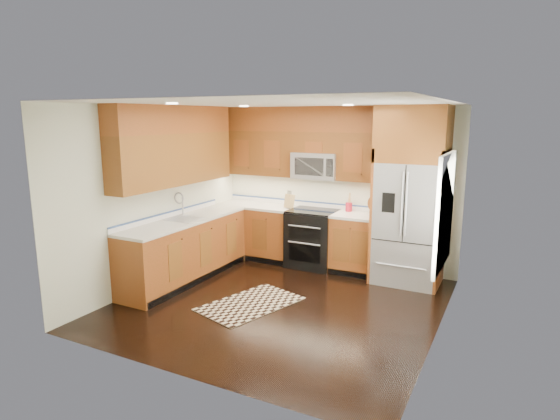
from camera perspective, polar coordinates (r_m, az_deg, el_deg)
The scene contains 16 objects.
ground at distance 6.34m, azimuth -0.06°, elevation -11.33°, with size 4.00×4.00×0.00m, color black.
wall_back at distance 7.76m, azimuth 6.72°, elevation 2.80°, with size 4.00×0.02×2.60m, color silver.
wall_left at distance 7.09m, azimuth -14.60°, elevation 1.70°, with size 0.02×4.00×2.60m, color silver.
wall_right at distance 5.36m, azimuth 19.29°, elevation -1.60°, with size 0.02×4.00×2.60m, color silver.
window at distance 5.54m, azimuth 19.43°, elevation -0.15°, with size 0.04×1.10×1.30m.
base_cabinets at distance 7.51m, azimuth -5.29°, elevation -4.09°, with size 2.85×3.00×0.90m.
countertop at distance 7.42m, azimuth -3.95°, elevation -0.52°, with size 2.86×3.01×0.04m.
upper_cabinets at distance 7.37m, azimuth -4.19°, elevation 8.06°, with size 2.85×3.00×1.15m.
range at distance 7.72m, azimuth 3.97°, elevation -3.50°, with size 0.76×0.67×0.95m.
microwave at distance 7.62m, azimuth 4.48°, elevation 5.41°, with size 0.76×0.40×0.42m.
refrigerator at distance 7.06m, azimuth 15.58°, elevation 1.64°, with size 0.98×0.75×2.60m.
sink_faucet at distance 7.14m, azimuth -11.68°, elevation -0.61°, with size 0.54×0.44×0.37m.
rug at distance 6.33m, azimuth -3.64°, elevation -11.32°, with size 0.79×1.32×0.01m, color black.
knife_block at distance 7.80m, azimuth 1.15°, elevation 1.12°, with size 0.13×0.16×0.29m.
utensil_crock at distance 7.60m, azimuth 8.39°, elevation 0.61°, with size 0.14×0.14×0.30m.
cutting_board at distance 7.54m, azimuth 11.78°, elevation -0.31°, with size 0.32×0.32×0.02m, color brown.
Camera 1 is at (2.68, -5.20, 2.44)m, focal length 30.00 mm.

